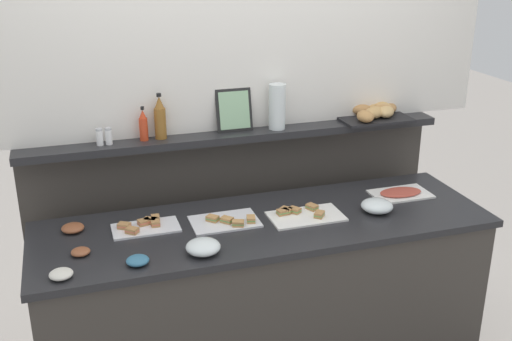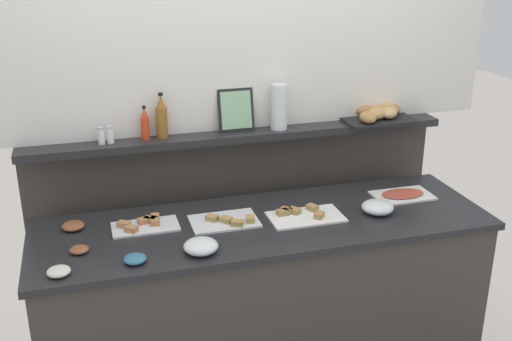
{
  "view_description": "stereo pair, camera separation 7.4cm",
  "coord_description": "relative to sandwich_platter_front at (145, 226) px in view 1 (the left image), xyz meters",
  "views": [
    {
      "loc": [
        -0.87,
        -2.57,
        2.21
      ],
      "look_at": [
        -0.02,
        0.1,
        1.14
      ],
      "focal_mm": 43.42,
      "sensor_mm": 36.0,
      "label": 1
    },
    {
      "loc": [
        -0.79,
        -2.59,
        2.21
      ],
      "look_at": [
        -0.02,
        0.1,
        1.14
      ],
      "focal_mm": 43.42,
      "sensor_mm": 36.0,
      "label": 2
    }
  ],
  "objects": [
    {
      "name": "ground_plane",
      "position": [
        0.57,
        0.5,
        -0.92
      ],
      "size": [
        12.0,
        12.0,
        0.0
      ],
      "primitive_type": "plane",
      "color": "slate"
    },
    {
      "name": "salt_shaker",
      "position": [
        -0.15,
        0.34,
        0.35
      ],
      "size": [
        0.03,
        0.03,
        0.09
      ],
      "color": "white",
      "rests_on": "back_ledge_unit"
    },
    {
      "name": "cold_cuts_platter",
      "position": [
        1.36,
        -0.01,
        -0.0
      ],
      "size": [
        0.31,
        0.19,
        0.02
      ],
      "color": "white",
      "rests_on": "buffet_counter"
    },
    {
      "name": "buffet_counter",
      "position": [
        0.57,
        -0.1,
        -0.47
      ],
      "size": [
        2.22,
        0.69,
        0.91
      ],
      "color": "#3D3833",
      "rests_on": "ground_plane"
    },
    {
      "name": "condiment_bowl_teal",
      "position": [
        -0.39,
        -0.35,
        0.0
      ],
      "size": [
        0.1,
        0.1,
        0.03
      ],
      "primitive_type": "ellipsoid",
      "color": "silver",
      "rests_on": "buffet_counter"
    },
    {
      "name": "sandwich_platter_front",
      "position": [
        0.0,
        0.0,
        0.0
      ],
      "size": [
        0.31,
        0.17,
        0.04
      ],
      "color": "silver",
      "rests_on": "buffet_counter"
    },
    {
      "name": "hot_sauce_bottle",
      "position": [
        0.07,
        0.36,
        0.39
      ],
      "size": [
        0.04,
        0.04,
        0.18
      ],
      "color": "red",
      "rests_on": "back_ledge_unit"
    },
    {
      "name": "condiment_bowl_red",
      "position": [
        -0.3,
        -0.17,
        0.0
      ],
      "size": [
        0.08,
        0.08,
        0.03
      ],
      "primitive_type": "ellipsoid",
      "color": "brown",
      "rests_on": "buffet_counter"
    },
    {
      "name": "condiment_bowl_dark",
      "position": [
        -0.08,
        -0.33,
        0.0
      ],
      "size": [
        0.1,
        0.1,
        0.03
      ],
      "primitive_type": "ellipsoid",
      "color": "teal",
      "rests_on": "buffet_counter"
    },
    {
      "name": "framed_picture",
      "position": [
        0.55,
        0.38,
        0.42
      ],
      "size": [
        0.19,
        0.06,
        0.22
      ],
      "color": "black",
      "rests_on": "back_ledge_unit"
    },
    {
      "name": "condiment_bowl_cream",
      "position": [
        -0.33,
        0.07,
        0.01
      ],
      "size": [
        0.11,
        0.11,
        0.04
      ],
      "primitive_type": "ellipsoid",
      "color": "brown",
      "rests_on": "buffet_counter"
    },
    {
      "name": "water_carafe",
      "position": [
        0.78,
        0.34,
        0.43
      ],
      "size": [
        0.09,
        0.09,
        0.24
      ],
      "primitive_type": "cylinder",
      "color": "silver",
      "rests_on": "back_ledge_unit"
    },
    {
      "name": "vinegar_bottle_amber",
      "position": [
        0.15,
        0.36,
        0.41
      ],
      "size": [
        0.06,
        0.06,
        0.24
      ],
      "color": "#8E5B23",
      "rests_on": "back_ledge_unit"
    },
    {
      "name": "glass_bowl_medium",
      "position": [
        1.14,
        -0.16,
        0.02
      ],
      "size": [
        0.16,
        0.16,
        0.06
      ],
      "color": "silver",
      "rests_on": "buffet_counter"
    },
    {
      "name": "back_ledge_unit",
      "position": [
        0.57,
        0.42,
        -0.28
      ],
      "size": [
        2.28,
        0.22,
        1.23
      ],
      "color": "#3D3833",
      "rests_on": "ground_plane"
    },
    {
      "name": "sandwich_platter_rear",
      "position": [
        0.38,
        -0.06,
        -0.0
      ],
      "size": [
        0.33,
        0.22,
        0.04
      ],
      "color": "silver",
      "rests_on": "buffet_counter"
    },
    {
      "name": "bread_basket",
      "position": [
        1.38,
        0.36,
        0.35
      ],
      "size": [
        0.4,
        0.31,
        0.08
      ],
      "color": "black",
      "rests_on": "back_ledge_unit"
    },
    {
      "name": "sandwich_platter_side",
      "position": [
        0.77,
        -0.11,
        -0.0
      ],
      "size": [
        0.36,
        0.21,
        0.04
      ],
      "color": "white",
      "rests_on": "buffet_counter"
    },
    {
      "name": "pepper_shaker",
      "position": [
        -0.11,
        0.34,
        0.35
      ],
      "size": [
        0.03,
        0.03,
        0.09
      ],
      "color": "white",
      "rests_on": "back_ledge_unit"
    },
    {
      "name": "glass_bowl_large",
      "position": [
        0.21,
        -0.32,
        0.02
      ],
      "size": [
        0.15,
        0.15,
        0.06
      ],
      "color": "silver",
      "rests_on": "buffet_counter"
    }
  ]
}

